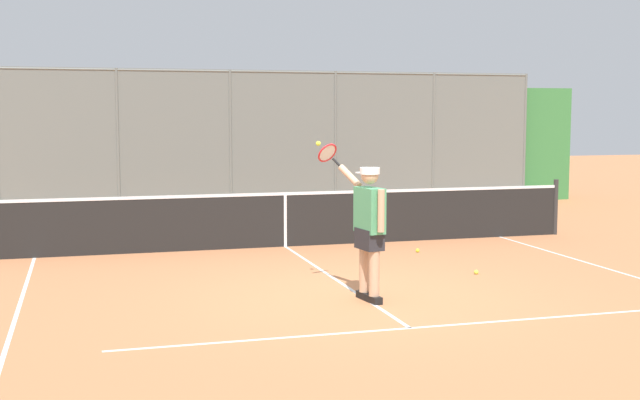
% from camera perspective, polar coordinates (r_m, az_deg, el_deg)
% --- Properties ---
extents(ground_plane, '(60.00, 60.00, 0.00)m').
position_cam_1_polar(ground_plane, '(10.73, 2.95, -6.67)').
color(ground_plane, '#C67A4C').
extents(court_line_markings, '(8.44, 10.60, 0.01)m').
position_cam_1_polar(court_line_markings, '(9.03, 6.85, -9.12)').
color(court_line_markings, white).
rests_on(court_line_markings, ground).
extents(fence_backdrop, '(18.62, 1.37, 3.36)m').
position_cam_1_polar(fence_backdrop, '(20.55, -6.43, 3.56)').
color(fence_backdrop, slate).
rests_on(fence_backdrop, ground).
extents(tennis_net, '(10.84, 0.09, 1.07)m').
position_cam_1_polar(tennis_net, '(14.65, -2.40, -1.29)').
color(tennis_net, '#2D2D2D').
rests_on(tennis_net, ground).
extents(tennis_player, '(0.62, 1.35, 1.98)m').
position_cam_1_polar(tennis_player, '(10.39, 3.33, -1.56)').
color(tennis_player, black).
rests_on(tennis_player, ground).
extents(tennis_ball_near_net, '(0.07, 0.07, 0.07)m').
position_cam_1_polar(tennis_ball_near_net, '(12.42, 10.63, -4.87)').
color(tennis_ball_near_net, '#D6E042').
rests_on(tennis_ball_near_net, ground).
extents(tennis_ball_mid_court, '(0.07, 0.07, 0.07)m').
position_cam_1_polar(tennis_ball_mid_court, '(14.20, 6.69, -3.44)').
color(tennis_ball_mid_court, '#CCDB33').
rests_on(tennis_ball_mid_court, ground).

